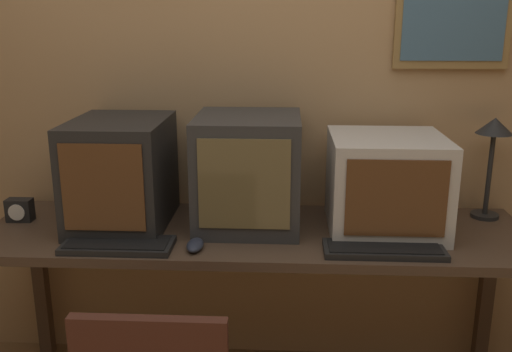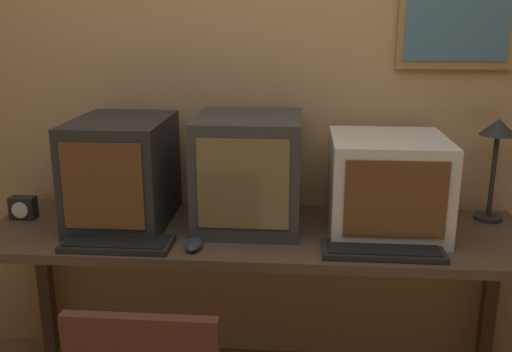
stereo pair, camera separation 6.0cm
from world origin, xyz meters
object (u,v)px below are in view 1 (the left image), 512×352
Objects in this scene: keyboard_side at (384,249)px; keyboard_main at (118,245)px; monitor_center at (248,171)px; monitor_right at (386,183)px; desk_lamp at (493,141)px; mouse_near_keyboard at (195,245)px; desk_clock at (20,210)px; monitor_left at (121,173)px.

keyboard_main is at bearing -179.45° from keyboard_side.
monitor_center reaches higher than keyboard_main.
monitor_right is 1.06× the size of desk_lamp.
mouse_near_keyboard reaches higher than keyboard_side.
keyboard_side is at bearing 0.55° from mouse_near_keyboard.
desk_clock is at bearing -175.61° from desk_lamp.
desk_clock is 0.24× the size of desk_lamp.
desk_clock is (-0.43, 0.00, -0.16)m from monitor_left.
keyboard_side is at bearing -13.99° from monitor_left.
monitor_center is at bearing 151.41° from keyboard_side.
monitor_center reaches higher than monitor_left.
monitor_left is 1.12× the size of keyboard_side.
monitor_center is 0.60m from keyboard_side.
monitor_right is 0.49m from desk_lamp.
monitor_center is at bearing 58.12° from mouse_near_keyboard.
desk_clock reaches higher than keyboard_main.
desk_clock is 1.93m from desk_lamp.
desk_clock is at bearing 161.31° from mouse_near_keyboard.
monitor_left is 1.49m from desk_lamp.
desk_clock is at bearing -180.00° from monitor_right.
keyboard_side is (-0.04, -0.25, -0.17)m from monitor_right.
mouse_near_keyboard is at bearing 0.56° from keyboard_main.
desk_lamp is at bearing 5.71° from monitor_left.
monitor_right is (0.54, -0.02, -0.04)m from monitor_center.
monitor_left is at bearing -174.29° from desk_lamp.
keyboard_main is at bearing -28.43° from desk_clock.
monitor_right is 1.12× the size of keyboard_main.
desk_lamp is at bearing 7.29° from monitor_center.
keyboard_side is at bearing 0.55° from keyboard_main.
monitor_center is at bearing 1.32° from desk_clock.
desk_lamp is at bearing 19.31° from mouse_near_keyboard.
desk_clock is at bearing -178.68° from monitor_center.
desk_lamp is at bearing 4.39° from desk_clock.
keyboard_side is at bearing -140.39° from desk_lamp.
monitor_left is at bearing -179.93° from monitor_right.
mouse_near_keyboard is at bearing -121.88° from monitor_center.
monitor_left is at bearing -177.41° from monitor_center.
desk_clock is at bearing 151.57° from keyboard_main.
monitor_left is 0.46m from mouse_near_keyboard.
monitor_center is 1.06× the size of desk_lamp.
desk_lamp is (0.48, 0.40, 0.31)m from keyboard_side.
mouse_near_keyboard is 0.80m from desk_clock.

